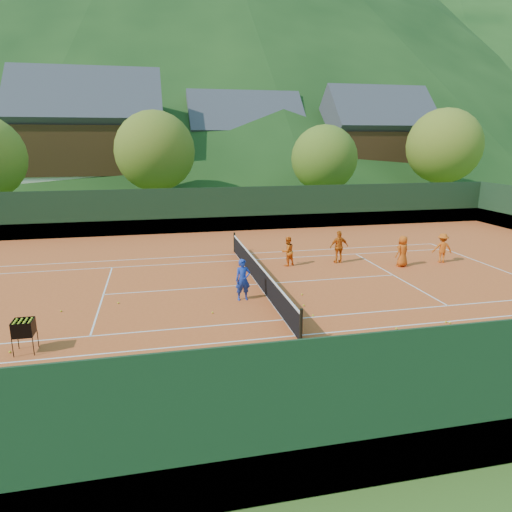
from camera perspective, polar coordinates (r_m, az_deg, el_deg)
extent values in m
plane|color=#32571B|center=(19.75, 0.26, -3.60)|extent=(400.00, 400.00, 0.00)
cube|color=#C34E1F|center=(19.75, 0.26, -3.57)|extent=(40.00, 24.00, 0.02)
cone|color=#163613|center=(197.26, 18.31, 25.77)|extent=(260.00, 260.00, 95.00)
imported|color=#1933A4|center=(17.63, -1.65, -2.98)|extent=(0.61, 0.41, 1.63)
imported|color=orange|center=(22.51, 3.97, 0.59)|extent=(0.87, 0.79, 1.46)
imported|color=#D66013|center=(23.34, 10.34, 1.13)|extent=(0.97, 0.42, 1.65)
imported|color=#CA5112|center=(23.44, 17.84, 0.58)|extent=(0.88, 0.73, 1.54)
imported|color=#D35612|center=(24.92, 22.26, 0.94)|extent=(1.08, 0.79, 1.50)
sphere|color=yellow|center=(12.25, -15.23, -15.67)|extent=(0.07, 0.07, 0.07)
sphere|color=yellow|center=(18.22, -16.84, -5.62)|extent=(0.07, 0.07, 0.07)
sphere|color=yellow|center=(14.64, 22.53, -11.14)|extent=(0.07, 0.07, 0.07)
sphere|color=yellow|center=(13.84, -15.00, -12.01)|extent=(0.07, 0.07, 0.07)
sphere|color=yellow|center=(15.87, 17.14, -8.66)|extent=(0.07, 0.07, 0.07)
sphere|color=yellow|center=(18.08, -23.18, -6.35)|extent=(0.07, 0.07, 0.07)
sphere|color=yellow|center=(15.66, 23.49, -9.55)|extent=(0.07, 0.07, 0.07)
sphere|color=yellow|center=(16.58, -5.45, -7.05)|extent=(0.07, 0.07, 0.07)
sphere|color=yellow|center=(11.88, -5.24, -16.21)|extent=(0.07, 0.07, 0.07)
sphere|color=yellow|center=(13.16, 23.01, -14.15)|extent=(0.07, 0.07, 0.07)
sphere|color=yellow|center=(15.83, 23.27, -9.28)|extent=(0.07, 0.07, 0.07)
sphere|color=yellow|center=(16.98, 22.66, -7.61)|extent=(0.07, 0.07, 0.07)
sphere|color=yellow|center=(13.34, 6.39, -12.62)|extent=(0.07, 0.07, 0.07)
sphere|color=yellow|center=(16.95, 23.07, -7.70)|extent=(0.07, 0.07, 0.07)
sphere|color=yellow|center=(16.37, 7.14, -7.39)|extent=(0.07, 0.07, 0.07)
sphere|color=yellow|center=(18.46, 5.75, -4.80)|extent=(0.07, 0.07, 0.07)
sphere|color=yellow|center=(12.50, -12.06, -14.84)|extent=(0.07, 0.07, 0.07)
sphere|color=yellow|center=(14.18, 2.54, -10.82)|extent=(0.07, 0.07, 0.07)
sphere|color=yellow|center=(16.71, 5.70, -6.88)|extent=(0.07, 0.07, 0.07)
sphere|color=yellow|center=(15.42, -28.40, -10.50)|extent=(0.07, 0.07, 0.07)
sphere|color=yellow|center=(17.29, 6.00, -6.15)|extent=(0.07, 0.07, 0.07)
cube|color=white|center=(25.08, 27.81, -1.34)|extent=(0.06, 10.97, 0.00)
cube|color=white|center=(14.79, 4.99, -9.90)|extent=(23.77, 0.06, 0.00)
cube|color=white|center=(24.92, -2.50, 0.24)|extent=(23.77, 0.06, 0.00)
cube|color=white|center=(15.99, 3.52, -7.95)|extent=(23.77, 0.06, 0.00)
cube|color=silver|center=(23.61, -1.92, -0.55)|extent=(23.77, 0.06, 0.00)
cube|color=white|center=(19.44, -18.53, -4.59)|extent=(0.06, 8.23, 0.00)
cube|color=white|center=(21.99, 16.78, -2.29)|extent=(0.06, 8.23, 0.00)
cube|color=silver|center=(19.74, 0.26, -3.54)|extent=(12.80, 0.06, 0.00)
cube|color=white|center=(19.74, 0.26, -3.54)|extent=(0.06, 10.97, 0.00)
cube|color=black|center=(19.61, 0.27, -2.29)|extent=(0.03, 11.97, 0.90)
cube|color=white|center=(19.48, 0.27, -0.97)|extent=(0.05, 11.97, 0.06)
cylinder|color=black|center=(14.14, 5.65, -8.68)|extent=(0.10, 0.10, 1.10)
cylinder|color=black|center=(25.27, -2.71, 1.72)|extent=(0.10, 0.10, 1.10)
cube|color=black|center=(30.95, -4.63, 5.80)|extent=(40.00, 0.05, 3.00)
cube|color=#195723|center=(31.11, -4.59, 3.98)|extent=(40.40, 0.05, 1.00)
cube|color=#15311B|center=(8.82, 18.48, -17.57)|extent=(40.00, 0.05, 3.00)
cube|color=#1A5B24|center=(9.38, 17.96, -22.79)|extent=(40.40, 0.05, 1.00)
cylinder|color=black|center=(15.00, -28.13, -10.15)|extent=(0.02, 0.02, 0.55)
cylinder|color=black|center=(14.85, -26.06, -10.14)|extent=(0.02, 0.02, 0.55)
cylinder|color=black|center=(15.48, -27.60, -9.33)|extent=(0.02, 0.02, 0.55)
cylinder|color=black|center=(15.34, -25.60, -9.31)|extent=(0.02, 0.02, 0.55)
cube|color=black|center=(15.06, -26.97, -8.77)|extent=(0.55, 0.55, 0.02)
cube|color=black|center=(14.73, -27.32, -8.37)|extent=(0.55, 0.02, 0.45)
cube|color=black|center=(15.23, -26.82, -7.59)|extent=(0.55, 0.02, 0.45)
cube|color=black|center=(15.06, -28.08, -7.99)|extent=(0.02, 0.55, 0.45)
cube|color=black|center=(14.91, -26.04, -7.95)|extent=(0.02, 0.55, 0.45)
sphere|color=#CCE526|center=(14.79, -28.11, -7.59)|extent=(0.07, 0.07, 0.07)
sphere|color=#CCE526|center=(14.91, -27.98, -7.40)|extent=(0.07, 0.07, 0.07)
sphere|color=#CCE526|center=(15.03, -27.84, -7.21)|extent=(0.07, 0.07, 0.07)
sphere|color=#CCE526|center=(15.16, -27.71, -7.03)|extent=(0.07, 0.07, 0.07)
sphere|color=#CCE526|center=(14.75, -27.60, -7.58)|extent=(0.07, 0.07, 0.07)
sphere|color=#CCE526|center=(14.87, -27.47, -7.39)|extent=(0.07, 0.07, 0.07)
sphere|color=#CCE526|center=(14.99, -27.34, -7.20)|extent=(0.07, 0.07, 0.07)
sphere|color=#CCE526|center=(15.12, -27.21, -7.02)|extent=(0.07, 0.07, 0.07)
sphere|color=#CCE526|center=(14.71, -27.08, -7.57)|extent=(0.07, 0.07, 0.07)
sphere|color=#CCE526|center=(14.84, -26.96, -7.38)|extent=(0.07, 0.07, 0.07)
sphere|color=#CCE526|center=(14.96, -26.83, -7.19)|extent=(0.07, 0.07, 0.07)
sphere|color=#CCE526|center=(15.08, -26.71, -7.00)|extent=(0.07, 0.07, 0.07)
sphere|color=#CCE526|center=(14.68, -26.56, -7.56)|extent=(0.07, 0.07, 0.07)
sphere|color=#CCE526|center=(14.80, -26.44, -7.37)|extent=(0.07, 0.07, 0.07)
sphere|color=#CCE526|center=(14.92, -26.32, -7.18)|extent=(0.07, 0.07, 0.07)
sphere|color=#CCE526|center=(15.05, -26.20, -6.99)|extent=(0.07, 0.07, 0.07)
cube|color=beige|center=(48.91, -19.43, 8.07)|extent=(12.00, 9.00, 2.88)
cube|color=#331F0E|center=(48.70, -19.80, 12.37)|extent=(12.24, 9.18, 4.48)
cube|color=#3E3E46|center=(48.73, -20.09, 15.70)|extent=(13.80, 9.93, 9.93)
cube|color=beige|center=(53.52, -1.46, 9.14)|extent=(11.00, 8.00, 2.52)
cube|color=#34190E|center=(53.33, -1.48, 12.59)|extent=(11.22, 8.16, 3.92)
cube|color=#3F3F47|center=(53.31, -1.50, 15.34)|extent=(12.65, 8.82, 8.82)
cube|color=beige|center=(54.23, 14.25, 8.88)|extent=(10.00, 8.00, 2.70)
cube|color=#361E0E|center=(54.04, 14.48, 12.52)|extent=(10.20, 8.16, 4.20)
cube|color=#3F3E46|center=(54.04, 14.66, 15.38)|extent=(11.50, 8.82, 8.82)
cylinder|color=#3F2719|center=(38.61, -12.21, 7.10)|extent=(0.36, 0.36, 2.88)
sphere|color=#4B6B1C|center=(38.35, -12.52, 12.68)|extent=(6.40, 6.40, 6.40)
cylinder|color=#3F2719|center=(40.21, 8.34, 7.28)|extent=(0.36, 0.36, 2.52)
sphere|color=#406A1C|center=(39.95, 8.51, 11.97)|extent=(5.60, 5.60, 5.60)
cylinder|color=#3D2618|center=(46.61, 21.98, 7.69)|extent=(0.36, 0.36, 3.06)
sphere|color=#54741F|center=(46.39, 22.45, 12.58)|extent=(6.80, 6.80, 6.80)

